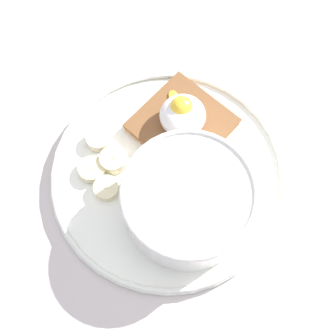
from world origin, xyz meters
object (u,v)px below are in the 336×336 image
oatmeal_bowl (188,201)px  poached_egg (182,114)px  toast_slice (182,124)px  banana_slice_front (98,139)px  banana_slice_left (114,160)px  banana_slice_right (92,169)px  banana_slice_back (106,188)px

oatmeal_bowl → poached_egg: size_ratio=2.05×
toast_slice → poached_egg: bearing=62.1°
oatmeal_bowl → banana_slice_front: bearing=95.7°
toast_slice → poached_egg: poached_egg is taller
poached_egg → banana_slice_left: (-8.94, 2.30, -2.46)cm
banana_slice_right → oatmeal_bowl: bearing=-68.4°
poached_egg → banana_slice_left: bearing=165.6°
oatmeal_bowl → poached_egg: (7.14, 7.81, -0.11)cm
banana_slice_left → toast_slice: bearing=-15.1°
toast_slice → poached_egg: 2.44cm
toast_slice → oatmeal_bowl: bearing=-132.6°
oatmeal_bowl → banana_slice_front: (-1.35, 13.42, -2.72)cm
oatmeal_bowl → banana_slice_right: (-4.39, 11.08, -2.77)cm
banana_slice_front → banana_slice_back: (-3.43, -5.27, 0.01)cm
poached_egg → banana_slice_right: poached_egg is taller
oatmeal_bowl → banana_slice_back: (-4.78, 8.15, -2.71)cm
banana_slice_back → banana_slice_right: bearing=82.4°
toast_slice → poached_egg: (0.05, 0.10, 2.44)cm
poached_egg → banana_slice_back: poached_egg is taller
banana_slice_back → banana_slice_right: 2.96cm
banana_slice_left → banana_slice_front: bearing=82.2°
poached_egg → banana_slice_front: 10.51cm
poached_egg → banana_slice_front: bearing=146.5°
banana_slice_left → banana_slice_right: 2.77cm
oatmeal_bowl → banana_slice_front: size_ratio=4.27×
toast_slice → banana_slice_left: bearing=164.9°
oatmeal_bowl → banana_slice_front: oatmeal_bowl is taller
banana_slice_front → banana_slice_back: same height
oatmeal_bowl → toast_slice: bearing=47.4°
poached_egg → banana_slice_back: size_ratio=1.82×
oatmeal_bowl → banana_slice_back: 9.83cm
oatmeal_bowl → banana_slice_back: oatmeal_bowl is taller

